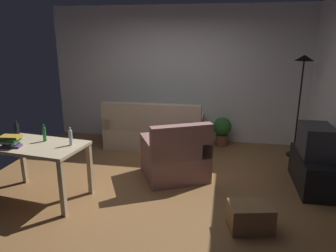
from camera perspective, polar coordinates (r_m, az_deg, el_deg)
ground_plane at (r=4.83m, az=-2.27°, el=-10.26°), size 5.20×4.40×0.02m
wall_rear at (r=6.55m, az=1.83°, el=9.15°), size 5.20×0.10×2.70m
couch at (r=6.24m, az=-2.48°, el=-1.00°), size 1.87×0.84×0.92m
tv_stand at (r=5.07m, az=24.41°, el=-7.36°), size 0.44×1.10×0.48m
tv at (r=4.92m, az=25.06°, el=-2.42°), size 0.41×0.60×0.44m
torchiere_lamp at (r=5.98m, az=22.91°, el=7.88°), size 0.32×0.32×1.81m
desk at (r=4.50m, az=-22.25°, el=-4.41°), size 1.28×0.85×0.76m
potted_plant at (r=6.39m, az=9.69°, el=-0.60°), size 0.36×0.36×0.57m
armchair at (r=4.87m, az=1.36°, el=-5.78°), size 1.18×1.15×0.92m
storage_box at (r=3.85m, az=14.54°, el=-15.47°), size 0.54×0.44×0.30m
bottle_dark at (r=4.84m, az=-25.45°, el=-0.70°), size 0.06×0.06×0.24m
bottle_green at (r=4.54m, az=-21.29°, el=-1.33°), size 0.04×0.04×0.23m
bottle_clear at (r=4.26m, az=-17.06°, el=-1.98°), size 0.05×0.05×0.24m
book_stack at (r=4.48m, az=-26.44°, el=-2.44°), size 0.28×0.19×0.15m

